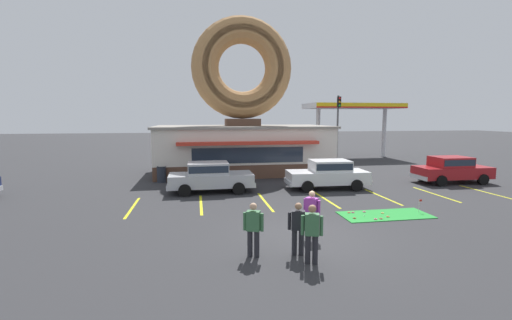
{
  "coord_description": "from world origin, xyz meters",
  "views": [
    {
      "loc": [
        -3.64,
        -10.49,
        3.98
      ],
      "look_at": [
        -0.92,
        5.0,
        2.0
      ],
      "focal_mm": 24.0,
      "sensor_mm": 36.0,
      "label": 1
    }
  ],
  "objects_px": {
    "golf_ball": "(364,215)",
    "car_red": "(451,169)",
    "pedestrian_clipboard_woman": "(298,226)",
    "pedestrian_blue_sweater_man": "(253,227)",
    "car_silver": "(210,176)",
    "traffic_light_pole": "(338,120)",
    "car_white": "(328,173)",
    "trash_bin": "(162,174)",
    "pedestrian_hooded_kid": "(312,212)",
    "pedestrian_leather_jacket_man": "(312,231)",
    "putting_flag_pin": "(420,203)"
  },
  "relations": [
    {
      "from": "car_silver",
      "to": "golf_ball",
      "type": "bearing_deg",
      "value": -43.82
    },
    {
      "from": "golf_ball",
      "to": "pedestrian_clipboard_woman",
      "type": "height_order",
      "value": "pedestrian_clipboard_woman"
    },
    {
      "from": "pedestrian_clipboard_woman",
      "to": "pedestrian_hooded_kid",
      "type": "bearing_deg",
      "value": 56.88
    },
    {
      "from": "trash_bin",
      "to": "putting_flag_pin",
      "type": "bearing_deg",
      "value": -38.12
    },
    {
      "from": "trash_bin",
      "to": "golf_ball",
      "type": "bearing_deg",
      "value": -45.74
    },
    {
      "from": "pedestrian_clipboard_woman",
      "to": "trash_bin",
      "type": "height_order",
      "value": "pedestrian_clipboard_woman"
    },
    {
      "from": "pedestrian_blue_sweater_man",
      "to": "car_silver",
      "type": "bearing_deg",
      "value": 95.58
    },
    {
      "from": "golf_ball",
      "to": "car_silver",
      "type": "height_order",
      "value": "car_silver"
    },
    {
      "from": "pedestrian_hooded_kid",
      "to": "trash_bin",
      "type": "bearing_deg",
      "value": 118.34
    },
    {
      "from": "car_red",
      "to": "pedestrian_hooded_kid",
      "type": "bearing_deg",
      "value": -146.49
    },
    {
      "from": "car_silver",
      "to": "car_white",
      "type": "bearing_deg",
      "value": -2.16
    },
    {
      "from": "trash_bin",
      "to": "traffic_light_pole",
      "type": "height_order",
      "value": "traffic_light_pole"
    },
    {
      "from": "car_white",
      "to": "car_red",
      "type": "bearing_deg",
      "value": 2.21
    },
    {
      "from": "pedestrian_blue_sweater_man",
      "to": "pedestrian_clipboard_woman",
      "type": "relative_size",
      "value": 1.02
    },
    {
      "from": "trash_bin",
      "to": "car_white",
      "type": "bearing_deg",
      "value": -20.75
    },
    {
      "from": "pedestrian_blue_sweater_man",
      "to": "pedestrian_leather_jacket_man",
      "type": "height_order",
      "value": "pedestrian_leather_jacket_man"
    },
    {
      "from": "car_white",
      "to": "golf_ball",
      "type": "bearing_deg",
      "value": -96.36
    },
    {
      "from": "pedestrian_leather_jacket_man",
      "to": "pedestrian_clipboard_woman",
      "type": "bearing_deg",
      "value": 106.94
    },
    {
      "from": "putting_flag_pin",
      "to": "pedestrian_leather_jacket_man",
      "type": "relative_size",
      "value": 0.33
    },
    {
      "from": "golf_ball",
      "to": "car_red",
      "type": "distance_m",
      "value": 10.39
    },
    {
      "from": "putting_flag_pin",
      "to": "trash_bin",
      "type": "height_order",
      "value": "trash_bin"
    },
    {
      "from": "golf_ball",
      "to": "putting_flag_pin",
      "type": "relative_size",
      "value": 0.08
    },
    {
      "from": "putting_flag_pin",
      "to": "pedestrian_leather_jacket_man",
      "type": "height_order",
      "value": "pedestrian_leather_jacket_man"
    },
    {
      "from": "trash_bin",
      "to": "pedestrian_leather_jacket_man",
      "type": "bearing_deg",
      "value": -68.06
    },
    {
      "from": "putting_flag_pin",
      "to": "trash_bin",
      "type": "xyz_separation_m",
      "value": [
        -11.28,
        8.85,
        0.06
      ]
    },
    {
      "from": "golf_ball",
      "to": "traffic_light_pole",
      "type": "distance_m",
      "value": 16.73
    },
    {
      "from": "car_red",
      "to": "trash_bin",
      "type": "bearing_deg",
      "value": 169.46
    },
    {
      "from": "car_white",
      "to": "trash_bin",
      "type": "height_order",
      "value": "car_white"
    },
    {
      "from": "car_red",
      "to": "car_white",
      "type": "height_order",
      "value": "same"
    },
    {
      "from": "golf_ball",
      "to": "pedestrian_clipboard_woman",
      "type": "relative_size",
      "value": 0.03
    },
    {
      "from": "putting_flag_pin",
      "to": "car_white",
      "type": "xyz_separation_m",
      "value": [
        -1.93,
        5.31,
        0.43
      ]
    },
    {
      "from": "pedestrian_blue_sweater_man",
      "to": "traffic_light_pole",
      "type": "height_order",
      "value": "traffic_light_pole"
    },
    {
      "from": "pedestrian_blue_sweater_man",
      "to": "pedestrian_hooded_kid",
      "type": "bearing_deg",
      "value": 29.85
    },
    {
      "from": "putting_flag_pin",
      "to": "car_silver",
      "type": "bearing_deg",
      "value": 146.69
    },
    {
      "from": "trash_bin",
      "to": "car_red",
      "type": "bearing_deg",
      "value": -10.54
    },
    {
      "from": "car_red",
      "to": "pedestrian_leather_jacket_man",
      "type": "relative_size",
      "value": 2.79
    },
    {
      "from": "pedestrian_clipboard_woman",
      "to": "golf_ball",
      "type": "bearing_deg",
      "value": 40.67
    },
    {
      "from": "car_white",
      "to": "trash_bin",
      "type": "bearing_deg",
      "value": 159.25
    },
    {
      "from": "pedestrian_leather_jacket_man",
      "to": "pedestrian_clipboard_woman",
      "type": "relative_size",
      "value": 1.06
    },
    {
      "from": "traffic_light_pole",
      "to": "pedestrian_blue_sweater_man",
      "type": "bearing_deg",
      "value": -119.44
    },
    {
      "from": "putting_flag_pin",
      "to": "pedestrian_hooded_kid",
      "type": "relative_size",
      "value": 0.35
    },
    {
      "from": "pedestrian_leather_jacket_man",
      "to": "car_white",
      "type": "bearing_deg",
      "value": 65.82
    },
    {
      "from": "car_white",
      "to": "traffic_light_pole",
      "type": "distance_m",
      "value": 11.43
    },
    {
      "from": "golf_ball",
      "to": "pedestrian_leather_jacket_man",
      "type": "xyz_separation_m",
      "value": [
        -3.57,
        -3.87,
        0.86
      ]
    },
    {
      "from": "car_silver",
      "to": "pedestrian_blue_sweater_man",
      "type": "height_order",
      "value": "car_silver"
    },
    {
      "from": "car_silver",
      "to": "trash_bin",
      "type": "relative_size",
      "value": 4.69
    },
    {
      "from": "pedestrian_blue_sweater_man",
      "to": "traffic_light_pole",
      "type": "bearing_deg",
      "value": 60.56
    },
    {
      "from": "car_silver",
      "to": "pedestrian_hooded_kid",
      "type": "distance_m",
      "value": 8.14
    },
    {
      "from": "car_silver",
      "to": "pedestrian_hooded_kid",
      "type": "height_order",
      "value": "car_silver"
    },
    {
      "from": "trash_bin",
      "to": "traffic_light_pole",
      "type": "relative_size",
      "value": 0.17
    }
  ]
}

